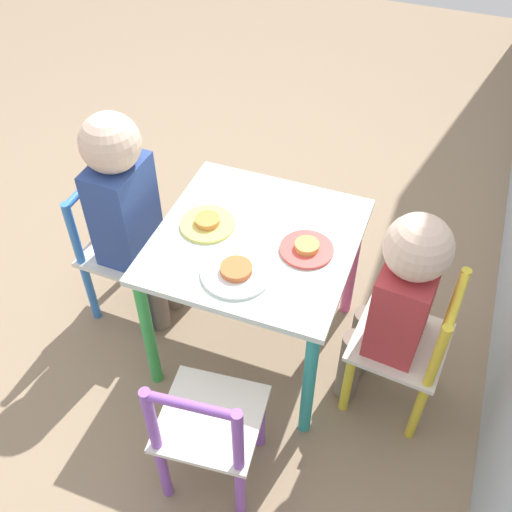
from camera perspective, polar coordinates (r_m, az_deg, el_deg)
The scene contains 10 objects.
ground_plane at distance 2.07m, azimuth 0.00°, elevation -8.18°, with size 6.00×6.00×0.00m, color #8C755B.
kids_table at distance 1.76m, azimuth 0.00°, elevation -0.11°, with size 0.56×0.56×0.49m.
chair_yellow at distance 1.79m, azimuth 14.19°, elevation -8.52°, with size 0.28×0.28×0.52m.
chair_blue at distance 2.05m, azimuth -12.65°, elevation 0.42°, with size 0.27×0.27×0.52m.
chair_purple at distance 1.61m, azimuth -4.55°, elevation -16.15°, with size 0.28×0.28×0.52m.
child_back at distance 1.65m, azimuth 13.37°, elevation -3.88°, with size 0.21×0.23×0.73m.
child_front at distance 1.87m, azimuth -12.21°, elevation 4.86°, with size 0.20×0.23×0.79m.
plate_back at distance 1.66m, azimuth 4.85°, elevation 0.72°, with size 0.15×0.15×0.03m.
plate_front at distance 1.74m, azimuth -4.64°, elevation 3.15°, with size 0.16×0.16×0.03m.
plate_right at distance 1.60m, azimuth -1.89°, elevation -1.50°, with size 0.19×0.19×0.03m.
Camera 1 is at (1.16, 0.43, 1.67)m, focal length 42.00 mm.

